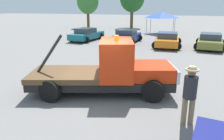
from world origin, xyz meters
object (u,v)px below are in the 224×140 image
parked_car_orange (167,40)px  canopy_tent_blue (162,15)px  parked_car_olive (210,41)px  tow_truck (110,71)px  person_near_truck (190,91)px  parked_car_teal (87,34)px  parked_car_navy (127,36)px  tree_left (88,1)px

parked_car_orange → canopy_tent_blue: canopy_tent_blue is taller
parked_car_orange → parked_car_olive: 3.64m
tow_truck → person_near_truck: bearing=-46.8°
tow_truck → parked_car_olive: (4.95, 12.44, -0.32)m
parked_car_olive → tow_truck: bearing=163.2°
person_near_truck → parked_car_orange: person_near_truck is taller
person_near_truck → parked_car_teal: 18.09m
person_near_truck → parked_car_navy: bearing=-173.3°
person_near_truck → parked_car_orange: bearing=172.3°
parked_car_navy → tree_left: bearing=40.6°
tree_left → person_near_truck: bearing=-59.6°
parked_car_olive → canopy_tent_blue: (-5.35, 9.31, 1.80)m
parked_car_orange → parked_car_olive: size_ratio=0.90×
canopy_tent_blue → tree_left: size_ratio=0.53×
person_near_truck → parked_car_olive: size_ratio=0.40×
parked_car_olive → canopy_tent_blue: canopy_tent_blue is taller
canopy_tent_blue → tree_left: tree_left is taller
parked_car_orange → tree_left: (-14.44, 14.17, 3.67)m
person_near_truck → tree_left: (-16.32, 27.82, 3.19)m
parked_car_navy → parked_car_orange: bearing=-102.3°
parked_car_orange → canopy_tent_blue: 10.15m
person_near_truck → parked_car_navy: size_ratio=0.44×
tow_truck → tree_left: tree_left is taller
tow_truck → canopy_tent_blue: size_ratio=1.88×
tow_truck → parked_car_orange: tow_truck is taller
tree_left → parked_car_olive: bearing=-37.1°
parked_car_orange → tow_truck: bearing=171.2°
parked_car_orange → tree_left: tree_left is taller
parked_car_navy → canopy_tent_blue: (2.37, 8.76, 1.80)m
parked_car_teal → canopy_tent_blue: bearing=-31.7°
parked_car_olive → tree_left: bearing=57.8°
person_near_truck → parked_car_orange: (-1.88, 13.65, -0.48)m
parked_car_teal → parked_car_olive: 12.22m
tree_left → tow_truck: bearing=-63.3°
parked_car_navy → parked_car_orange: same height
parked_car_orange → person_near_truck: bearing=-174.5°
parked_car_navy → parked_car_olive: bearing=-91.8°
parked_car_orange → tree_left: bearing=43.2°
parked_car_teal → parked_car_orange: bearing=-90.9°
parked_car_navy → canopy_tent_blue: size_ratio=1.26×
person_near_truck → parked_car_olive: 14.28m
canopy_tent_blue → parked_car_navy: bearing=-105.1°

